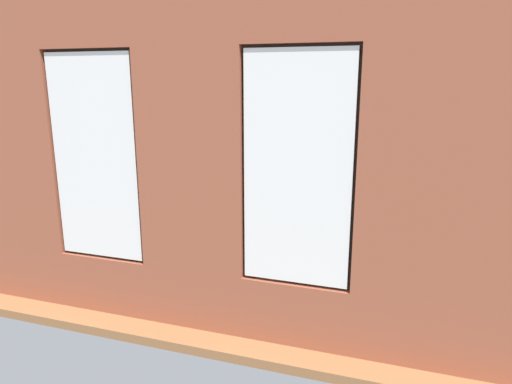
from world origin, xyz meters
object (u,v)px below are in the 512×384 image
(table_plant_small, at_px, (274,214))
(potted_plant_corner_far_left, at_px, (472,277))
(couch_by_window, at_px, (208,270))
(remote_silver, at_px, (259,214))
(remote_black, at_px, (238,217))
(potted_plant_corner_near_left, at_px, (445,198))
(potted_plant_by_left_couch, at_px, (410,208))
(media_console, at_px, (103,213))
(tv_flatscreen, at_px, (100,175))
(couch_left, at_px, (440,241))
(coffee_table, at_px, (269,221))
(papasan_chair, at_px, (283,194))
(cup_ceramic, at_px, (297,215))
(potted_plant_near_tv, at_px, (86,199))

(table_plant_small, relative_size, potted_plant_corner_far_left, 0.15)
(couch_by_window, distance_m, remote_silver, 1.96)
(remote_black, xyz_separation_m, potted_plant_corner_near_left, (-3.08, -1.79, 0.11))
(remote_silver, xyz_separation_m, potted_plant_by_left_couch, (-2.27, -1.39, -0.07))
(media_console, distance_m, tv_flatscreen, 0.66)
(couch_left, xyz_separation_m, table_plant_small, (2.37, 0.21, 0.22))
(coffee_table, height_order, table_plant_small, table_plant_small)
(remote_silver, height_order, papasan_chair, papasan_chair)
(table_plant_small, relative_size, remote_silver, 1.11)
(couch_left, distance_m, papasan_chair, 3.08)
(remote_black, xyz_separation_m, potted_plant_by_left_couch, (-2.53, -1.62, -0.07))
(cup_ceramic, height_order, table_plant_small, table_plant_small)
(couch_left, bearing_deg, media_console, -92.19)
(couch_left, xyz_separation_m, potted_plant_corner_far_left, (-0.14, 2.05, 0.36))
(remote_black, bearing_deg, remote_silver, 105.53)
(papasan_chair, xyz_separation_m, potted_plant_corner_far_left, (-2.82, 3.55, 0.25))
(papasan_chair, bearing_deg, table_plant_small, 100.37)
(couch_by_window, distance_m, potted_plant_by_left_couch, 4.05)
(potted_plant_corner_near_left, bearing_deg, cup_ceramic, 34.55)
(cup_ceramic, distance_m, papasan_chair, 1.58)
(remote_silver, distance_m, tv_flatscreen, 2.80)
(cup_ceramic, bearing_deg, potted_plant_near_tv, 25.38)
(papasan_chair, bearing_deg, potted_plant_corner_far_left, 128.46)
(remote_silver, xyz_separation_m, potted_plant_corner_near_left, (-2.82, -1.56, 0.11))
(remote_silver, bearing_deg, remote_black, -158.10)
(couch_left, xyz_separation_m, tv_flatscreen, (5.41, 0.22, 0.62))
(remote_silver, xyz_separation_m, potted_plant_near_tv, (2.20, 1.29, 0.39))
(remote_silver, bearing_deg, table_plant_small, -55.05)
(tv_flatscreen, xyz_separation_m, papasan_chair, (-2.73, -1.72, -0.52))
(tv_flatscreen, bearing_deg, couch_by_window, 147.70)
(media_console, distance_m, potted_plant_near_tv, 1.32)
(remote_black, distance_m, potted_plant_corner_far_left, 3.59)
(cup_ceramic, height_order, potted_plant_by_left_couch, potted_plant_by_left_couch)
(remote_silver, xyz_separation_m, papasan_chair, (0.01, -1.49, -0.03))
(media_console, height_order, potted_plant_near_tv, potted_plant_near_tv)
(tv_flatscreen, bearing_deg, remote_black, -179.89)
(potted_plant_near_tv, distance_m, potted_plant_corner_far_left, 5.07)
(couch_left, height_order, potted_plant_corner_near_left, potted_plant_corner_near_left)
(papasan_chair, relative_size, potted_plant_near_tv, 0.81)
(cup_ceramic, bearing_deg, potted_plant_corner_near_left, -145.45)
(remote_black, bearing_deg, potted_plant_corner_far_left, 34.38)
(couch_left, bearing_deg, potted_plant_near_tv, -79.81)
(potted_plant_near_tv, bearing_deg, potted_plant_corner_near_left, -150.37)
(tv_flatscreen, distance_m, papasan_chair, 3.27)
(papasan_chair, height_order, potted_plant_by_left_couch, papasan_chair)
(cup_ceramic, height_order, tv_flatscreen, tv_flatscreen)
(cup_ceramic, distance_m, tv_flatscreen, 3.39)
(tv_flatscreen, relative_size, potted_plant_by_left_couch, 1.92)
(coffee_table, relative_size, papasan_chair, 1.46)
(tv_flatscreen, bearing_deg, potted_plant_corner_far_left, 161.77)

